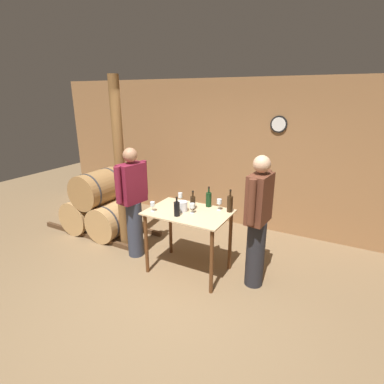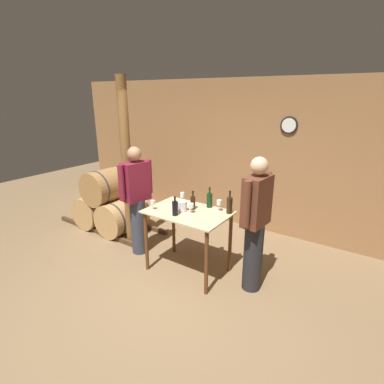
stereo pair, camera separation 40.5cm
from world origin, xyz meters
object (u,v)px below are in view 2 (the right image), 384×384
(wine_bottle_far_left, at_px, (175,208))
(ice_bucket, at_px, (182,206))
(wine_glass_near_center, at_px, (182,195))
(wine_glass_far_side, at_px, (219,203))
(wine_glass_near_left, at_px, (153,203))
(person_visitor_with_scarf, at_px, (255,223))
(wine_bottle_right, at_px, (229,205))
(wine_bottle_center, at_px, (209,200))
(person_host, at_px, (137,199))
(wine_glass_near_right, at_px, (191,206))
(wine_bottle_left, at_px, (193,202))
(wooden_post, at_px, (127,165))

(wine_bottle_far_left, relative_size, ice_bucket, 1.86)
(wine_glass_near_center, relative_size, wine_glass_far_side, 0.94)
(wine_glass_near_left, bearing_deg, wine_glass_near_center, 71.42)
(wine_glass_near_center, xyz_separation_m, person_visitor_with_scarf, (1.20, -0.13, -0.09))
(wine_glass_far_side, bearing_deg, ice_bucket, -146.90)
(wine_bottle_far_left, distance_m, wine_bottle_right, 0.72)
(wine_bottle_center, xyz_separation_m, wine_glass_near_left, (-0.59, -0.52, -0.01))
(wine_glass_near_center, distance_m, person_host, 0.73)
(wine_bottle_far_left, distance_m, wine_glass_near_left, 0.37)
(wine_bottle_far_left, relative_size, wine_glass_near_right, 1.91)
(wine_bottle_left, relative_size, ice_bucket, 1.88)
(wine_bottle_left, height_order, wine_glass_near_center, wine_bottle_left)
(wine_bottle_left, xyz_separation_m, wine_glass_near_center, (-0.28, 0.14, 0.01))
(wooden_post, relative_size, wine_glass_near_left, 20.13)
(wooden_post, bearing_deg, ice_bucket, -9.79)
(ice_bucket, bearing_deg, wine_glass_near_center, 125.45)
(wine_bottle_right, bearing_deg, wine_glass_far_side, -174.41)
(wine_glass_near_center, distance_m, ice_bucket, 0.35)
(wine_glass_far_side, distance_m, person_visitor_with_scarf, 0.60)
(wine_glass_near_left, relative_size, wine_glass_near_center, 0.90)
(wine_bottle_left, distance_m, wine_glass_near_center, 0.32)
(wine_bottle_right, xyz_separation_m, person_host, (-1.44, -0.26, -0.13))
(wine_glass_near_left, relative_size, wine_glass_far_side, 0.84)
(wooden_post, bearing_deg, wine_glass_near_left, -24.52)
(wine_bottle_center, relative_size, wine_glass_far_side, 1.83)
(person_host, bearing_deg, wine_glass_near_right, -1.02)
(wine_bottle_far_left, height_order, wine_glass_near_left, wine_bottle_far_left)
(wine_bottle_left, xyz_separation_m, wine_glass_near_right, (0.06, -0.13, -0.00))
(wine_glass_near_left, distance_m, person_host, 0.57)
(wine_glass_far_side, bearing_deg, person_host, -169.02)
(ice_bucket, bearing_deg, wine_bottle_right, 26.87)
(wine_bottle_right, xyz_separation_m, ice_bucket, (-0.57, -0.29, -0.05))
(wine_bottle_left, distance_m, wine_glass_near_left, 0.55)
(wine_bottle_left, xyz_separation_m, wine_glass_near_left, (-0.44, -0.33, -0.00))
(ice_bucket, bearing_deg, person_host, 178.46)
(wine_bottle_left, bearing_deg, ice_bucket, -121.44)
(wine_bottle_left, distance_m, person_visitor_with_scarf, 0.92)
(wine_bottle_far_left, bearing_deg, wine_glass_near_left, -177.64)
(wooden_post, distance_m, wine_glass_near_right, 1.45)
(wine_bottle_center, xyz_separation_m, person_host, (-1.10, -0.31, -0.12))
(wine_bottle_center, distance_m, wine_glass_near_left, 0.79)
(wine_glass_near_center, distance_m, wine_glass_far_side, 0.62)
(wine_bottle_center, bearing_deg, ice_bucket, -125.30)
(wine_bottle_far_left, xyz_separation_m, person_host, (-0.89, 0.20, -0.11))
(person_host, bearing_deg, person_visitor_with_scarf, 3.97)
(wooden_post, xyz_separation_m, wine_bottle_far_left, (1.27, -0.39, -0.34))
(wine_bottle_center, distance_m, ice_bucket, 0.41)
(wine_bottle_far_left, xyz_separation_m, wine_glass_far_side, (0.40, 0.45, 0.02))
(wine_glass_near_left, bearing_deg, wooden_post, 155.48)
(wine_bottle_center, bearing_deg, wine_glass_near_right, -105.32)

